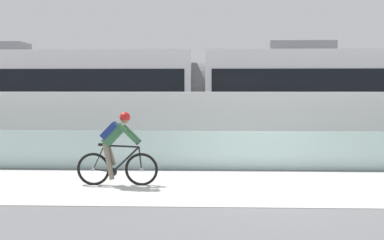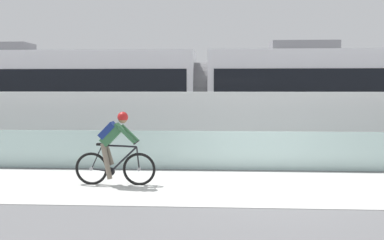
{
  "view_description": "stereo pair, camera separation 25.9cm",
  "coord_description": "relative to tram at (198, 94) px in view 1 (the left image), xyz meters",
  "views": [
    {
      "loc": [
        -1.33,
        -8.87,
        2.14
      ],
      "look_at": [
        -1.68,
        2.35,
        1.25
      ],
      "focal_mm": 39.01,
      "sensor_mm": 36.0,
      "label": 1
    },
    {
      "loc": [
        -1.08,
        -8.86,
        2.14
      ],
      "look_at": [
        -1.68,
        2.35,
        1.25
      ],
      "focal_mm": 39.01,
      "sensor_mm": 36.0,
      "label": 2
    }
  ],
  "objects": [
    {
      "name": "ground_plane",
      "position": [
        1.59,
        -6.85,
        -1.89
      ],
      "size": [
        200.0,
        200.0,
        0.0
      ],
      "primitive_type": "plane",
      "color": "slate"
    },
    {
      "name": "tram",
      "position": [
        0.0,
        0.0,
        0.0
      ],
      "size": [
        22.56,
        2.54,
        3.81
      ],
      "color": "silver",
      "rests_on": "ground"
    },
    {
      "name": "cyclist_on_bike",
      "position": [
        -1.65,
        -6.85,
        -1.09
      ],
      "size": [
        1.77,
        0.58,
        1.61
      ],
      "color": "black",
      "rests_on": "ground"
    },
    {
      "name": "tram_rail_far",
      "position": [
        1.59,
        0.72,
        -1.89
      ],
      "size": [
        32.0,
        0.08,
        0.01
      ],
      "primitive_type": "cube",
      "color": "#595654",
      "rests_on": "ground"
    },
    {
      "name": "tram_rail_near",
      "position": [
        1.59,
        -0.72,
        -1.89
      ],
      "size": [
        32.0,
        0.08,
        0.01
      ],
      "primitive_type": "cube",
      "color": "#595654",
      "rests_on": "ground"
    },
    {
      "name": "concrete_barrier_wall",
      "position": [
        1.59,
        -3.2,
        -0.9
      ],
      "size": [
        32.0,
        0.36,
        1.99
      ],
      "primitive_type": "cube",
      "color": "white",
      "rests_on": "ground"
    },
    {
      "name": "bike_path_deck",
      "position": [
        1.59,
        -6.85,
        -1.89
      ],
      "size": [
        32.0,
        3.2,
        0.01
      ],
      "primitive_type": "cube",
      "color": "silver",
      "rests_on": "ground"
    },
    {
      "name": "glass_parapet",
      "position": [
        1.59,
        -5.0,
        -1.39
      ],
      "size": [
        32.0,
        0.05,
        1.0
      ],
      "primitive_type": "cube",
      "color": "silver",
      "rests_on": "ground"
    }
  ]
}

